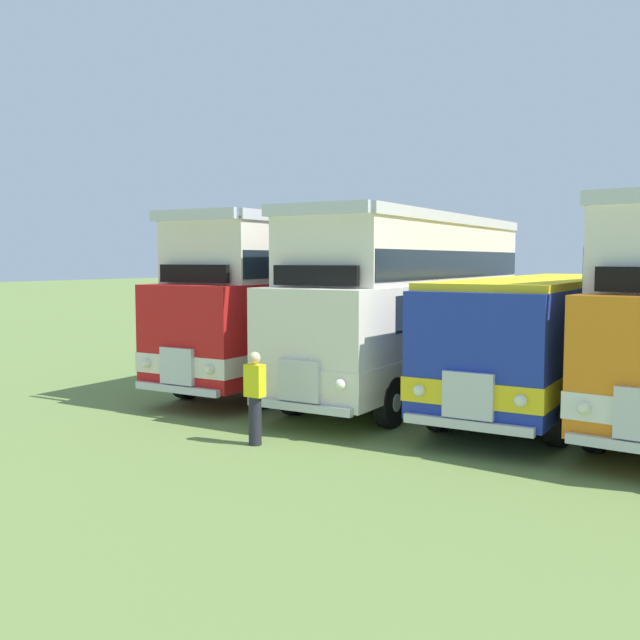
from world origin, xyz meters
The scene contains 4 objects.
bus_first_in_row centered at (-9.96, 0.06, 2.36)m, with size 3.15×11.22×4.52m.
bus_second_in_row centered at (-6.64, -0.19, 2.36)m, with size 3.13×10.87×4.52m.
bus_third_in_row centered at (-3.32, 0.06, 1.75)m, with size 3.03×10.76×2.99m.
marshal_person centered at (-6.69, -6.55, 0.89)m, with size 0.36×0.24×1.73m.
Camera 1 is at (1.57, -16.79, 3.41)m, focal length 40.62 mm.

